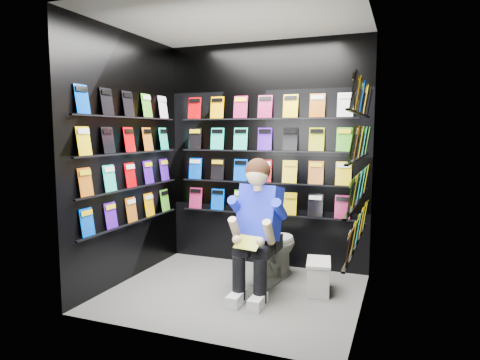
% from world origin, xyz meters
% --- Properties ---
extents(floor, '(2.40, 2.40, 0.00)m').
position_xyz_m(floor, '(0.00, 0.00, 0.00)').
color(floor, '#575754').
rests_on(floor, ground).
extents(ceiling, '(2.40, 2.40, 0.00)m').
position_xyz_m(ceiling, '(0.00, 0.00, 2.60)').
color(ceiling, white).
rests_on(ceiling, floor).
extents(wall_back, '(2.40, 0.04, 2.60)m').
position_xyz_m(wall_back, '(0.00, 1.00, 1.30)').
color(wall_back, black).
rests_on(wall_back, floor).
extents(wall_front, '(2.40, 0.04, 2.60)m').
position_xyz_m(wall_front, '(0.00, -1.00, 1.30)').
color(wall_front, black).
rests_on(wall_front, floor).
extents(wall_left, '(0.04, 2.00, 2.60)m').
position_xyz_m(wall_left, '(-1.20, 0.00, 1.30)').
color(wall_left, black).
rests_on(wall_left, floor).
extents(wall_right, '(0.04, 2.00, 2.60)m').
position_xyz_m(wall_right, '(1.20, 0.00, 1.30)').
color(wall_right, black).
rests_on(wall_right, floor).
extents(comics_back, '(2.10, 0.06, 1.37)m').
position_xyz_m(comics_back, '(0.00, 0.97, 1.31)').
color(comics_back, '#B95D16').
rests_on(comics_back, wall_back).
extents(comics_left, '(0.06, 1.70, 1.37)m').
position_xyz_m(comics_left, '(-1.17, 0.00, 1.31)').
color(comics_left, '#B95D16').
rests_on(comics_left, wall_left).
extents(comics_right, '(0.06, 1.70, 1.37)m').
position_xyz_m(comics_right, '(1.17, 0.00, 1.31)').
color(comics_right, '#B95D16').
rests_on(comics_right, wall_right).
extents(toilet, '(0.54, 0.81, 0.73)m').
position_xyz_m(toilet, '(0.23, 0.51, 0.37)').
color(toilet, silver).
rests_on(toilet, floor).
extents(longbox, '(0.27, 0.41, 0.29)m').
position_xyz_m(longbox, '(0.77, 0.33, 0.14)').
color(longbox, silver).
rests_on(longbox, floor).
extents(longbox_lid, '(0.29, 0.43, 0.03)m').
position_xyz_m(longbox_lid, '(0.77, 0.33, 0.30)').
color(longbox_lid, silver).
rests_on(longbox_lid, longbox).
extents(reader, '(0.66, 0.86, 1.44)m').
position_xyz_m(reader, '(0.23, 0.13, 0.78)').
color(reader, '#151FC8').
rests_on(reader, toilet).
extents(held_comic, '(0.26, 0.18, 0.10)m').
position_xyz_m(held_comic, '(0.23, -0.22, 0.58)').
color(held_comic, green).
rests_on(held_comic, reader).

